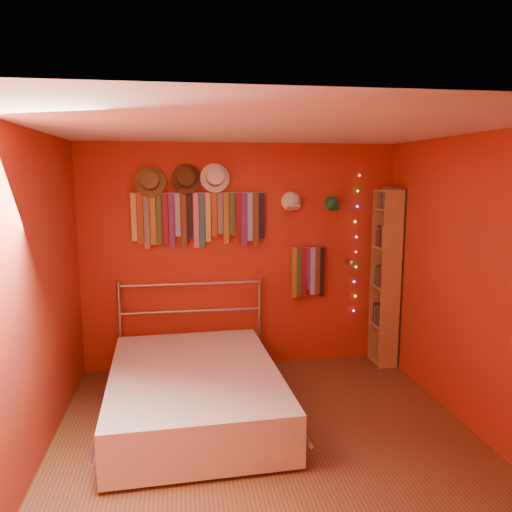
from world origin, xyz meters
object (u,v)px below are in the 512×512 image
bookshelf (389,277)px  bed (195,390)px  reading_lamp (351,262)px  tie_rack (199,217)px

bookshelf → bed: (-2.23, -0.96, -0.78)m
reading_lamp → bed: 2.22m
reading_lamp → bed: reading_lamp is taller
tie_rack → reading_lamp: tie_rack is taller
tie_rack → bookshelf: 2.24m
tie_rack → reading_lamp: size_ratio=4.64×
tie_rack → bookshelf: size_ratio=0.72×
tie_rack → reading_lamp: (1.66, -0.18, -0.51)m
bed → reading_lamp: bearing=25.6°
reading_lamp → bookshelf: bearing=2.6°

